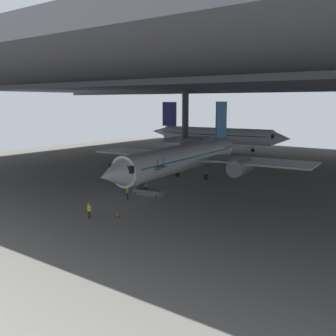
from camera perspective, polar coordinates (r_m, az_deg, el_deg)
name	(u,v)px	position (r m, az deg, el deg)	size (l,w,h in m)	color
ground_plane	(178,182)	(57.35, 1.50, -1.99)	(110.00, 110.00, 0.00)	gray
hangar_structure	(226,82)	(68.01, 8.37, 12.04)	(121.00, 99.00, 15.18)	#4C4F54
airplane_main	(185,157)	(57.59, 2.44, 1.53)	(35.42, 36.56, 11.44)	white
boarding_stairs	(149,189)	(49.26, -2.71, -3.04)	(4.30, 1.84, 4.65)	slate
crew_worker_near_nose	(89,210)	(40.03, -11.23, -5.92)	(0.55, 0.24, 1.57)	#232838
crew_worker_by_stairs	(127,191)	(47.10, -5.85, -3.37)	(0.38, 0.47, 1.69)	#232838
airplane_distant	(214,135)	(96.56, 6.57, 4.67)	(36.26, 35.12, 11.36)	white
traffic_cone_orange	(117,214)	(40.39, -7.29, -6.55)	(0.36, 0.36, 0.60)	black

